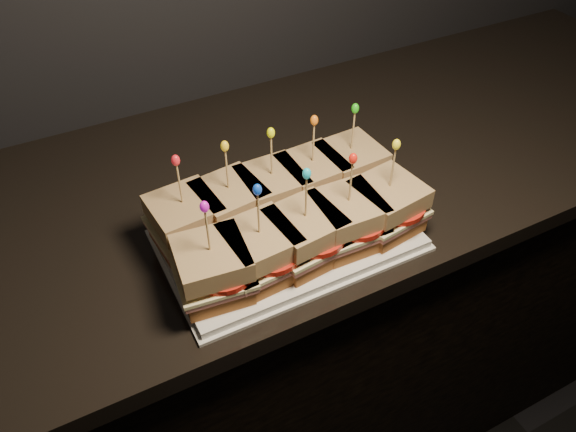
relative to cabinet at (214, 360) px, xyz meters
name	(u,v)px	position (x,y,z in m)	size (l,w,h in m)	color
cabinet	(214,360)	(0.00, 0.00, 0.00)	(2.35, 0.60, 0.90)	black
granite_slab	(190,208)	(0.00, 0.00, 0.47)	(2.39, 0.64, 0.04)	black
platter	(288,238)	(0.11, -0.17, 0.49)	(0.38, 0.23, 0.02)	white
platter_rim	(288,240)	(0.11, -0.17, 0.49)	(0.39, 0.25, 0.01)	white
sandwich_0_bread_bot	(188,236)	(-0.04, -0.12, 0.52)	(0.09, 0.09, 0.03)	brown
sandwich_0_ham	(187,228)	(-0.04, -0.12, 0.53)	(0.10, 0.10, 0.01)	#CB615A
sandwich_0_cheese	(186,224)	(-0.04, -0.12, 0.54)	(0.10, 0.10, 0.01)	#FDF3AA
sandwich_0_tomato	(195,221)	(-0.03, -0.12, 0.55)	(0.09, 0.09, 0.01)	red
sandwich_0_bread_top	(184,210)	(-0.04, -0.12, 0.57)	(0.09, 0.09, 0.03)	#633412
sandwich_0_pick	(180,186)	(-0.04, -0.12, 0.61)	(0.00, 0.00, 0.09)	tan
sandwich_0_frill	(176,160)	(-0.04, -0.12, 0.66)	(0.01, 0.01, 0.02)	red
sandwich_1_bread_bot	(232,221)	(0.03, -0.12, 0.52)	(0.09, 0.09, 0.03)	brown
sandwich_1_ham	(231,213)	(0.03, -0.12, 0.53)	(0.10, 0.10, 0.01)	#CB615A
sandwich_1_cheese	(231,210)	(0.03, -0.12, 0.54)	(0.10, 0.10, 0.01)	#FDF3AA
sandwich_1_tomato	(239,206)	(0.05, -0.12, 0.55)	(0.09, 0.09, 0.01)	red
sandwich_1_bread_top	(229,196)	(0.03, -0.12, 0.57)	(0.09, 0.09, 0.03)	#633412
sandwich_1_pick	(227,172)	(0.03, -0.12, 0.61)	(0.00, 0.00, 0.09)	tan
sandwich_1_frill	(225,146)	(0.03, -0.12, 0.66)	(0.01, 0.01, 0.02)	yellow
sandwich_2_bread_bot	(273,207)	(0.11, -0.12, 0.52)	(0.09, 0.09, 0.03)	brown
sandwich_2_ham	(272,199)	(0.11, -0.12, 0.53)	(0.10, 0.10, 0.01)	#CB615A
sandwich_2_cheese	(272,196)	(0.11, -0.12, 0.54)	(0.10, 0.10, 0.01)	#FDF3AA
sandwich_2_tomato	(281,192)	(0.12, -0.12, 0.55)	(0.09, 0.09, 0.01)	red
sandwich_2_bread_top	(272,182)	(0.11, -0.12, 0.57)	(0.09, 0.09, 0.03)	#633412
sandwich_2_pick	(271,158)	(0.11, -0.12, 0.61)	(0.00, 0.00, 0.09)	tan
sandwich_2_frill	(271,133)	(0.11, -0.12, 0.66)	(0.01, 0.01, 0.02)	#DDE904
sandwich_3_bread_bot	(312,194)	(0.18, -0.12, 0.52)	(0.09, 0.09, 0.03)	brown
sandwich_3_ham	(312,186)	(0.18, -0.12, 0.53)	(0.10, 0.10, 0.01)	#CB615A
sandwich_3_cheese	(312,183)	(0.18, -0.12, 0.54)	(0.10, 0.10, 0.01)	#FDF3AA
sandwich_3_tomato	(320,179)	(0.19, -0.12, 0.55)	(0.09, 0.09, 0.01)	red
sandwich_3_bread_top	(312,169)	(0.18, -0.12, 0.57)	(0.09, 0.09, 0.03)	#633412
sandwich_3_pick	(313,145)	(0.18, -0.12, 0.61)	(0.00, 0.00, 0.09)	tan
sandwich_3_frill	(314,120)	(0.18, -0.12, 0.66)	(0.01, 0.01, 0.02)	orange
sandwich_4_bread_bot	(348,181)	(0.25, -0.12, 0.52)	(0.09, 0.09, 0.03)	brown
sandwich_4_ham	(349,174)	(0.25, -0.12, 0.53)	(0.10, 0.10, 0.01)	#CB615A
sandwich_4_cheese	(349,170)	(0.25, -0.12, 0.54)	(0.10, 0.10, 0.01)	#FDF3AA
sandwich_4_tomato	(358,167)	(0.26, -0.12, 0.55)	(0.09, 0.09, 0.01)	red
sandwich_4_bread_top	(351,157)	(0.25, -0.12, 0.57)	(0.09, 0.09, 0.03)	#633412
sandwich_4_pick	(353,133)	(0.25, -0.12, 0.61)	(0.00, 0.00, 0.09)	tan
sandwich_4_frill	(355,108)	(0.25, -0.12, 0.66)	(0.01, 0.01, 0.02)	#21B112
sandwich_5_bread_bot	(215,283)	(-0.04, -0.22, 0.52)	(0.09, 0.09, 0.03)	brown
sandwich_5_ham	(214,275)	(-0.04, -0.22, 0.53)	(0.10, 0.10, 0.01)	#CB615A
sandwich_5_cheese	(213,272)	(-0.04, -0.22, 0.54)	(0.10, 0.10, 0.01)	#FDF3AA
sandwich_5_tomato	(222,268)	(-0.03, -0.23, 0.55)	(0.09, 0.09, 0.01)	red
sandwich_5_bread_top	(211,258)	(-0.04, -0.22, 0.57)	(0.09, 0.09, 0.03)	#633412
sandwich_5_pick	(208,233)	(-0.04, -0.22, 0.61)	(0.00, 0.00, 0.09)	tan
sandwich_5_frill	(204,207)	(-0.04, -0.22, 0.66)	(0.01, 0.01, 0.02)	#D313CB
sandwich_6_bread_bot	(261,266)	(0.03, -0.22, 0.52)	(0.09, 0.09, 0.03)	brown
sandwich_6_ham	(261,258)	(0.03, -0.22, 0.53)	(0.10, 0.10, 0.01)	#CB615A
sandwich_6_cheese	(260,255)	(0.03, -0.22, 0.54)	(0.10, 0.10, 0.01)	#FDF3AA
sandwich_6_tomato	(270,251)	(0.05, -0.23, 0.55)	(0.09, 0.09, 0.01)	red
sandwich_6_bread_top	(260,240)	(0.03, -0.22, 0.57)	(0.09, 0.09, 0.03)	#633412
sandwich_6_pick	(259,216)	(0.03, -0.22, 0.61)	(0.00, 0.00, 0.09)	tan
sandwich_6_frill	(257,190)	(0.03, -0.22, 0.66)	(0.01, 0.01, 0.02)	blue
sandwich_7_bread_bot	(305,250)	(0.11, -0.22, 0.52)	(0.09, 0.09, 0.03)	brown
sandwich_7_ham	(305,241)	(0.11, -0.22, 0.53)	(0.10, 0.10, 0.01)	#CB615A
sandwich_7_cheese	(305,238)	(0.11, -0.22, 0.54)	(0.10, 0.10, 0.01)	#FDF3AA
sandwich_7_tomato	(314,234)	(0.12, -0.23, 0.55)	(0.09, 0.09, 0.01)	red
sandwich_7_bread_top	(305,224)	(0.11, -0.22, 0.57)	(0.09, 0.09, 0.03)	#633412
sandwich_7_pick	(306,199)	(0.11, -0.22, 0.61)	(0.00, 0.00, 0.09)	tan
sandwich_7_frill	(307,174)	(0.11, -0.22, 0.66)	(0.01, 0.01, 0.02)	#14B7C8
sandwich_8_bread_bot	(346,234)	(0.18, -0.22, 0.52)	(0.09, 0.09, 0.03)	brown
sandwich_8_ham	(347,226)	(0.18, -0.22, 0.53)	(0.10, 0.10, 0.01)	#CB615A
sandwich_8_cheese	(347,223)	(0.18, -0.22, 0.54)	(0.10, 0.10, 0.01)	#FDF3AA
sandwich_8_tomato	(356,219)	(0.19, -0.23, 0.55)	(0.09, 0.09, 0.01)	red
sandwich_8_bread_top	(348,209)	(0.18, -0.22, 0.57)	(0.09, 0.09, 0.03)	#633412
sandwich_8_pick	(351,184)	(0.18, -0.22, 0.61)	(0.00, 0.00, 0.09)	tan
sandwich_8_frill	(353,159)	(0.18, -0.22, 0.66)	(0.01, 0.01, 0.02)	red
sandwich_9_bread_bot	(385,219)	(0.25, -0.22, 0.52)	(0.09, 0.09, 0.03)	brown
sandwich_9_ham	(386,211)	(0.25, -0.22, 0.53)	(0.10, 0.10, 0.01)	#CB615A
sandwich_9_cheese	(386,208)	(0.25, -0.22, 0.54)	(0.10, 0.10, 0.01)	#FDF3AA
sandwich_9_tomato	(396,204)	(0.26, -0.23, 0.55)	(0.09, 0.09, 0.01)	red
sandwich_9_bread_top	(389,194)	(0.25, -0.22, 0.57)	(0.09, 0.09, 0.03)	#633412
sandwich_9_pick	(392,170)	(0.25, -0.22, 0.61)	(0.00, 0.00, 0.09)	tan
sandwich_9_frill	(396,144)	(0.25, -0.22, 0.66)	(0.01, 0.01, 0.02)	yellow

